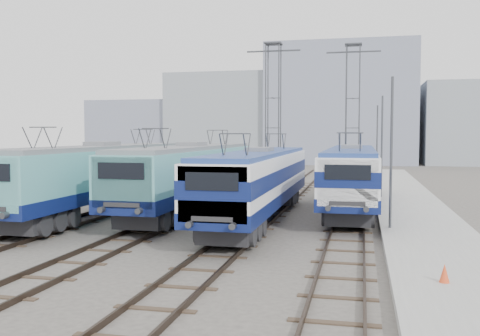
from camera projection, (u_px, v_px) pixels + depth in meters
name	position (u px, v px, depth m)	size (l,w,h in m)	color
ground	(192.00, 234.00, 23.84)	(160.00, 160.00, 0.00)	#514C47
platform	(415.00, 213.00, 29.34)	(4.00, 70.00, 0.30)	#9E9E99
locomotive_far_left	(101.00, 173.00, 29.55)	(2.98, 18.85, 3.55)	#0D1951
locomotive_center_left	(191.00, 172.00, 30.70)	(2.95, 18.65, 3.51)	#0D1951
locomotive_center_right	(259.00, 178.00, 27.05)	(2.79, 17.66, 3.32)	#0D1951
locomotive_far_right	(351.00, 172.00, 31.23)	(2.82, 17.85, 3.36)	#0D1951
catenary_tower_west	(273.00, 108.00, 44.82)	(4.50, 1.20, 12.00)	#3F4247
catenary_tower_east	(353.00, 109.00, 45.31)	(4.50, 1.20, 12.00)	#3F4247
mast_front	(391.00, 156.00, 23.64)	(0.12, 0.12, 7.00)	#3F4247
mast_mid	(382.00, 149.00, 35.32)	(0.12, 0.12, 7.00)	#3F4247
mast_rear	(377.00, 145.00, 46.99)	(0.12, 0.12, 7.00)	#3F4247
safety_cone	(444.00, 273.00, 15.02)	(0.29, 0.29, 0.53)	#ED4C22
building_west	(228.00, 119.00, 86.83)	(18.00, 12.00, 14.00)	#8C959E
building_center	(341.00, 105.00, 82.69)	(22.00, 14.00, 18.00)	gray
building_east	(479.00, 124.00, 78.42)	(16.00, 12.00, 12.00)	#8C959E
building_far_west	(137.00, 131.00, 90.52)	(14.00, 10.00, 10.00)	gray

